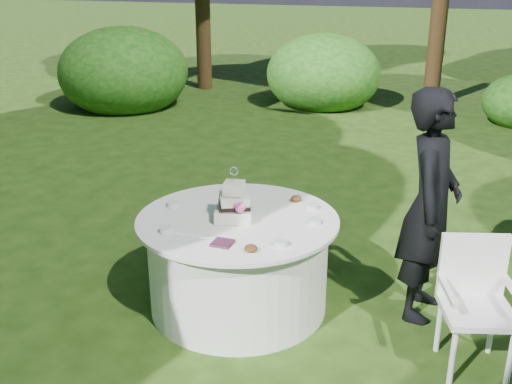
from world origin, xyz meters
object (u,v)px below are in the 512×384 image
napkins (222,243)px  table (238,262)px  guest (430,206)px  cake (234,205)px  chair (475,294)px

napkins → table: bearing=99.1°
guest → cake: guest is taller
cake → table: bearing=62.2°
cake → chair: size_ratio=0.46×
napkins → cake: (-0.09, 0.45, 0.10)m
table → chair: 1.77m
chair → table: bearing=175.9°
cake → guest: bearing=18.1°
napkins → table: (-0.08, 0.47, -0.39)m
napkins → chair: 1.74m
table → cake: (-0.01, -0.03, 0.50)m
table → chair: bearing=-4.1°
napkins → chair: size_ratio=0.15×
napkins → table: napkins is taller
table → guest: bearing=17.2°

